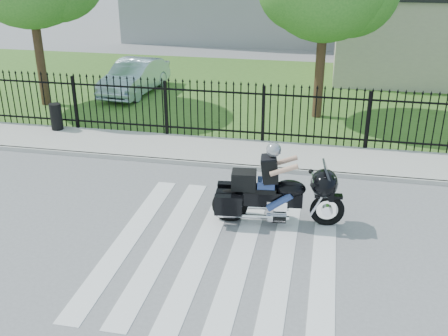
# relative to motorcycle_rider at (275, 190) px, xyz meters

# --- Properties ---
(ground) EXTENTS (120.00, 120.00, 0.00)m
(ground) POSITION_rel_motorcycle_rider_xyz_m (-0.87, -1.28, -0.78)
(ground) COLOR slate
(ground) RESTS_ON ground
(crosswalk) EXTENTS (5.00, 5.50, 0.01)m
(crosswalk) POSITION_rel_motorcycle_rider_xyz_m (-0.87, -1.28, -0.77)
(crosswalk) COLOR silver
(crosswalk) RESTS_ON ground
(sidewalk) EXTENTS (40.00, 2.00, 0.12)m
(sidewalk) POSITION_rel_motorcycle_rider_xyz_m (-0.87, 3.72, -0.72)
(sidewalk) COLOR #ADAAA3
(sidewalk) RESTS_ON ground
(curb) EXTENTS (40.00, 0.12, 0.12)m
(curb) POSITION_rel_motorcycle_rider_xyz_m (-0.87, 2.72, -0.72)
(curb) COLOR #ADAAA3
(curb) RESTS_ON ground
(grass_strip) EXTENTS (40.00, 12.00, 0.02)m
(grass_strip) POSITION_rel_motorcycle_rider_xyz_m (-0.87, 10.72, -0.77)
(grass_strip) COLOR #365C1F
(grass_strip) RESTS_ON ground
(iron_fence) EXTENTS (26.00, 0.04, 1.80)m
(iron_fence) POSITION_rel_motorcycle_rider_xyz_m (-0.87, 4.72, 0.13)
(iron_fence) COLOR black
(iron_fence) RESTS_ON ground
(motorcycle_rider) EXTENTS (2.86, 1.06, 1.89)m
(motorcycle_rider) POSITION_rel_motorcycle_rider_xyz_m (0.00, 0.00, 0.00)
(motorcycle_rider) COLOR black
(motorcycle_rider) RESTS_ON ground
(parked_car) EXTENTS (1.78, 4.14, 1.32)m
(parked_car) POSITION_rel_motorcycle_rider_xyz_m (-6.62, 9.35, -0.09)
(parked_car) COLOR #ABC4D7
(parked_car) RESTS_ON grass_strip
(litter_bin) EXTENTS (0.48, 0.48, 0.84)m
(litter_bin) POSITION_rel_motorcycle_rider_xyz_m (-7.43, 4.42, -0.24)
(litter_bin) COLOR black
(litter_bin) RESTS_ON sidewalk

